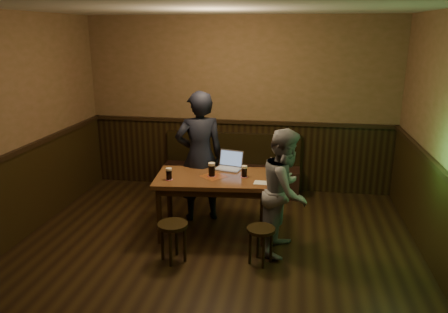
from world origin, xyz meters
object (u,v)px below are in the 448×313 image
person_suit (200,157)px  person_grey (285,191)px  pint_right (244,171)px  pub_table (214,184)px  laptop (229,164)px  stool_left (173,231)px  stool_right (261,235)px  bench (231,173)px  pint_left (169,174)px  pint_mid (212,169)px

person_suit → person_grey: person_suit is taller
person_suit → pint_right: bearing=128.0°
pub_table → person_grey: bearing=-24.3°
laptop → pint_right: bearing=-39.5°
person_suit → stool_left: bearing=66.2°
stool_right → pint_right: size_ratio=2.91×
laptop → person_suit: size_ratio=0.21×
pub_table → stool_left: 0.91m
bench → person_grey: person_grey is taller
pint_right → laptop: laptop is taller
person_suit → person_grey: (1.19, -0.74, -0.16)m
stool_left → pint_left: 0.78m
pint_right → pint_left: bearing=-164.6°
stool_right → stool_left: bearing=-173.7°
stool_right → pint_left: 1.38m
pint_mid → laptop: size_ratio=0.46×
bench → person_grey: 2.12m
laptop → pint_mid: bearing=-103.0°
pint_mid → person_suit: bearing=120.5°
stool_left → pint_right: (0.71, 0.83, 0.48)m
pint_left → laptop: laptop is taller
pint_right → person_grey: size_ratio=0.10×
pint_mid → stool_right: bearing=-44.8°
stool_right → pint_right: bearing=111.3°
pub_table → laptop: size_ratio=3.96×
bench → pint_right: (0.39, -1.51, 0.54)m
pint_mid → person_grey: bearing=-18.5°
bench → laptop: (0.15, -1.20, 0.53)m
pint_right → stool_right: bearing=-68.7°
bench → laptop: bearing=-82.8°
laptop → person_suit: (-0.42, 0.08, 0.06)m
pint_left → pint_mid: bearing=23.3°
pint_right → person_suit: size_ratio=0.08×
stool_left → stool_right: (0.99, 0.11, -0.03)m
pub_table → pint_right: size_ratio=10.24×
laptop → person_grey: (0.76, -0.66, -0.09)m
stool_right → person_grey: 0.60m
bench → person_suit: size_ratio=1.22×
laptop → person_grey: 1.01m
pub_table → stool_left: pub_table is taller
stool_right → laptop: 1.26m
pint_mid → person_grey: size_ratio=0.12×
pub_table → person_grey: 0.97m
person_grey → stool_left: bearing=123.6°
pub_table → person_grey: size_ratio=1.02×
stool_right → person_suit: person_suit is taller
pint_right → person_grey: person_grey is taller
pint_left → laptop: size_ratio=0.39×
bench → pub_table: (-0.00, -1.55, 0.37)m
person_suit → pint_left: bearing=47.3°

